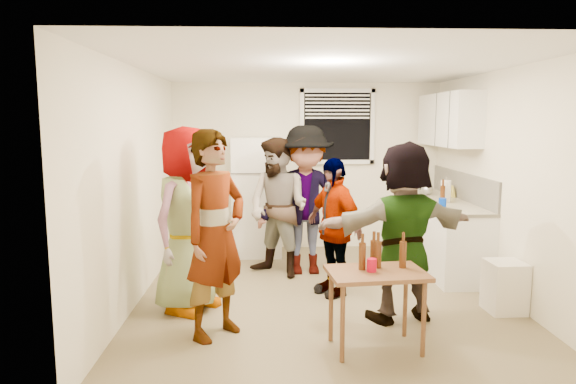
{
  "coord_description": "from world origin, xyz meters",
  "views": [
    {
      "loc": [
        -0.61,
        -5.48,
        1.93
      ],
      "look_at": [
        -0.37,
        0.16,
        1.15
      ],
      "focal_mm": 32.0,
      "sensor_mm": 36.0,
      "label": 1
    }
  ],
  "objects_px": {
    "wine_bottle": "(422,190)",
    "blue_cup": "(442,208)",
    "beer_bottle_table": "(373,266)",
    "guest_back_left": "(279,275)",
    "kettle": "(427,195)",
    "beer_bottle_counter": "(442,204)",
    "trash_bin": "(505,288)",
    "guest_orange": "(400,318)",
    "refrigerator": "(257,196)",
    "guest_black": "(332,293)",
    "guest_back_right": "(305,272)",
    "guest_grey": "(190,308)",
    "guest_stripe": "(217,335)",
    "serving_table": "(375,348)",
    "red_cup": "(372,271)"
  },
  "relations": [
    {
      "from": "wine_bottle",
      "to": "blue_cup",
      "type": "bearing_deg",
      "value": -99.02
    },
    {
      "from": "beer_bottle_table",
      "to": "guest_back_left",
      "type": "distance_m",
      "value": 2.24
    },
    {
      "from": "kettle",
      "to": "beer_bottle_counter",
      "type": "relative_size",
      "value": 0.99
    },
    {
      "from": "wine_bottle",
      "to": "trash_bin",
      "type": "height_order",
      "value": "wine_bottle"
    },
    {
      "from": "guest_orange",
      "to": "refrigerator",
      "type": "bearing_deg",
      "value": -74.09
    },
    {
      "from": "beer_bottle_counter",
      "to": "beer_bottle_table",
      "type": "height_order",
      "value": "beer_bottle_counter"
    },
    {
      "from": "guest_back_left",
      "to": "guest_black",
      "type": "bearing_deg",
      "value": -12.01
    },
    {
      "from": "beer_bottle_counter",
      "to": "guest_back_right",
      "type": "distance_m",
      "value": 1.94
    },
    {
      "from": "guest_back_right",
      "to": "guest_orange",
      "type": "xyz_separation_m",
      "value": [
        0.82,
        -1.59,
        0.0
      ]
    },
    {
      "from": "refrigerator",
      "to": "kettle",
      "type": "xyz_separation_m",
      "value": [
        2.4,
        -0.29,
        0.05
      ]
    },
    {
      "from": "wine_bottle",
      "to": "guest_grey",
      "type": "height_order",
      "value": "wine_bottle"
    },
    {
      "from": "wine_bottle",
      "to": "guest_back_right",
      "type": "relative_size",
      "value": 0.17
    },
    {
      "from": "blue_cup",
      "to": "beer_bottle_table",
      "type": "distance_m",
      "value": 2.06
    },
    {
      "from": "guest_black",
      "to": "guest_grey",
      "type": "bearing_deg",
      "value": -104.71
    },
    {
      "from": "guest_grey",
      "to": "guest_stripe",
      "type": "relative_size",
      "value": 1.01
    },
    {
      "from": "kettle",
      "to": "beer_bottle_table",
      "type": "height_order",
      "value": "kettle"
    },
    {
      "from": "guest_back_left",
      "to": "guest_orange",
      "type": "xyz_separation_m",
      "value": [
        1.17,
        -1.48,
        0.0
      ]
    },
    {
      "from": "kettle",
      "to": "trash_bin",
      "type": "distance_m",
      "value": 2.24
    },
    {
      "from": "blue_cup",
      "to": "guest_back_left",
      "type": "xyz_separation_m",
      "value": [
        -1.95,
        0.32,
        -0.9
      ]
    },
    {
      "from": "guest_back_left",
      "to": "guest_back_right",
      "type": "height_order",
      "value": "guest_back_right"
    },
    {
      "from": "guest_grey",
      "to": "guest_back_left",
      "type": "relative_size",
      "value": 1.09
    },
    {
      "from": "guest_back_left",
      "to": "guest_grey",
      "type": "bearing_deg",
      "value": -92.12
    },
    {
      "from": "guest_back_left",
      "to": "guest_back_right",
      "type": "distance_m",
      "value": 0.36
    },
    {
      "from": "blue_cup",
      "to": "guest_back_right",
      "type": "height_order",
      "value": "blue_cup"
    },
    {
      "from": "beer_bottle_table",
      "to": "wine_bottle",
      "type": "bearing_deg",
      "value": 66.64
    },
    {
      "from": "kettle",
      "to": "guest_back_right",
      "type": "relative_size",
      "value": 0.12
    },
    {
      "from": "refrigerator",
      "to": "guest_back_right",
      "type": "xyz_separation_m",
      "value": [
        0.63,
        -0.98,
        -0.85
      ]
    },
    {
      "from": "wine_bottle",
      "to": "serving_table",
      "type": "bearing_deg",
      "value": -112.49
    },
    {
      "from": "blue_cup",
      "to": "serving_table",
      "type": "xyz_separation_m",
      "value": [
        -1.18,
        -1.82,
        -0.9
      ]
    },
    {
      "from": "guest_black",
      "to": "guest_orange",
      "type": "xyz_separation_m",
      "value": [
        0.57,
        -0.77,
        0.0
      ]
    },
    {
      "from": "blue_cup",
      "to": "guest_stripe",
      "type": "distance_m",
      "value": 3.09
    },
    {
      "from": "refrigerator",
      "to": "wine_bottle",
      "type": "xyz_separation_m",
      "value": [
        2.5,
        0.25,
        0.05
      ]
    },
    {
      "from": "kettle",
      "to": "beer_bottle_table",
      "type": "bearing_deg",
      "value": -108.76
    },
    {
      "from": "wine_bottle",
      "to": "guest_stripe",
      "type": "relative_size",
      "value": 0.17
    },
    {
      "from": "trash_bin",
      "to": "guest_back_right",
      "type": "relative_size",
      "value": 0.28
    },
    {
      "from": "guest_grey",
      "to": "refrigerator",
      "type": "bearing_deg",
      "value": 14.44
    },
    {
      "from": "serving_table",
      "to": "guest_stripe",
      "type": "xyz_separation_m",
      "value": [
        -1.38,
        0.34,
        0.0
      ]
    },
    {
      "from": "wine_bottle",
      "to": "beer_bottle_table",
      "type": "xyz_separation_m",
      "value": [
        -1.44,
        -3.33,
        -0.22
      ]
    },
    {
      "from": "trash_bin",
      "to": "guest_back_right",
      "type": "bearing_deg",
      "value": 143.06
    },
    {
      "from": "guest_black",
      "to": "guest_orange",
      "type": "relative_size",
      "value": 0.88
    },
    {
      "from": "trash_bin",
      "to": "blue_cup",
      "type": "bearing_deg",
      "value": 107.36
    },
    {
      "from": "trash_bin",
      "to": "red_cup",
      "type": "distance_m",
      "value": 1.8
    },
    {
      "from": "guest_orange",
      "to": "beer_bottle_table",
      "type": "bearing_deg",
      "value": 38.76
    },
    {
      "from": "guest_grey",
      "to": "guest_back_left",
      "type": "height_order",
      "value": "guest_back_left"
    },
    {
      "from": "beer_bottle_counter",
      "to": "guest_grey",
      "type": "xyz_separation_m",
      "value": [
        -3.02,
        -1.14,
        -0.9
      ]
    },
    {
      "from": "blue_cup",
      "to": "guest_black",
      "type": "xyz_separation_m",
      "value": [
        -1.36,
        -0.4,
        -0.9
      ]
    },
    {
      "from": "refrigerator",
      "to": "wine_bottle",
      "type": "height_order",
      "value": "refrigerator"
    },
    {
      "from": "serving_table",
      "to": "guest_black",
      "type": "bearing_deg",
      "value": 97.27
    },
    {
      "from": "wine_bottle",
      "to": "blue_cup",
      "type": "relative_size",
      "value": 2.68
    },
    {
      "from": "trash_bin",
      "to": "guest_back_left",
      "type": "relative_size",
      "value": 0.3
    }
  ]
}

